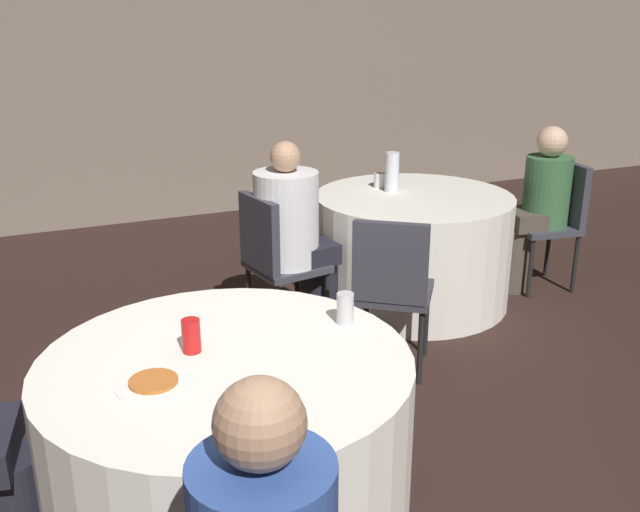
{
  "coord_description": "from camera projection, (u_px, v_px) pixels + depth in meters",
  "views": [
    {
      "loc": [
        -0.72,
        -2.13,
        1.87
      ],
      "look_at": [
        0.46,
        0.61,
        0.82
      ],
      "focal_mm": 40.0,
      "sensor_mm": 36.0,
      "label": 1
    }
  ],
  "objects": [
    {
      "name": "wall_back",
      "position": [
        96.0,
        65.0,
        6.02
      ],
      "size": [
        16.0,
        0.06,
        2.8
      ],
      "color": "gray",
      "rests_on": "ground_plane"
    },
    {
      "name": "table_near",
      "position": [
        230.0,
        449.0,
        2.57
      ],
      "size": [
        1.31,
        1.31,
        0.72
      ],
      "color": "white",
      "rests_on": "ground_plane"
    },
    {
      "name": "table_far",
      "position": [
        412.0,
        249.0,
        4.7
      ],
      "size": [
        1.28,
        1.28,
        0.72
      ],
      "color": "white",
      "rests_on": "ground_plane"
    },
    {
      "name": "chair_far_west",
      "position": [
        273.0,
        254.0,
        4.09
      ],
      "size": [
        0.47,
        0.46,
        0.87
      ],
      "rotation": [
        0.0,
        0.0,
        -1.39
      ],
      "color": "#383842",
      "rests_on": "ground_plane"
    },
    {
      "name": "chair_far_southwest",
      "position": [
        392.0,
        282.0,
        3.68
      ],
      "size": [
        0.56,
        0.56,
        0.87
      ],
      "rotation": [
        0.0,
        0.0,
        -0.64
      ],
      "color": "#383842",
      "rests_on": "ground_plane"
    },
    {
      "name": "chair_far_east",
      "position": [
        556.0,
        213.0,
        4.89
      ],
      "size": [
        0.46,
        0.46,
        0.87
      ],
      "rotation": [
        0.0,
        0.0,
        1.42
      ],
      "color": "#383842",
      "rests_on": "ground_plane"
    },
    {
      "name": "person_white_shirt",
      "position": [
        296.0,
        236.0,
        4.15
      ],
      "size": [
        0.52,
        0.41,
        1.17
      ],
      "rotation": [
        0.0,
        0.0,
        -1.39
      ],
      "color": "black",
      "rests_on": "ground_plane"
    },
    {
      "name": "person_green_jacket",
      "position": [
        535.0,
        210.0,
        4.84
      ],
      "size": [
        0.49,
        0.34,
        1.13
      ],
      "rotation": [
        0.0,
        0.0,
        1.42
      ],
      "color": "#4C4238",
      "rests_on": "ground_plane"
    },
    {
      "name": "pizza_plate_near",
      "position": [
        153.0,
        383.0,
        2.29
      ],
      "size": [
        0.25,
        0.25,
        0.02
      ],
      "color": "white",
      "rests_on": "table_near"
    },
    {
      "name": "soda_can_red",
      "position": [
        191.0,
        336.0,
        2.49
      ],
      "size": [
        0.07,
        0.07,
        0.12
      ],
      "color": "red",
      "rests_on": "table_near"
    },
    {
      "name": "soda_can_silver",
      "position": [
        345.0,
        308.0,
        2.71
      ],
      "size": [
        0.07,
        0.07,
        0.12
      ],
      "color": "silver",
      "rests_on": "table_near"
    },
    {
      "name": "bottle_far",
      "position": [
        392.0,
        172.0,
        4.63
      ],
      "size": [
        0.09,
        0.09,
        0.26
      ],
      "color": "silver",
      "rests_on": "table_far"
    },
    {
      "name": "cup_far",
      "position": [
        380.0,
        180.0,
        4.76
      ],
      "size": [
        0.08,
        0.08,
        0.1
      ],
      "color": "white",
      "rests_on": "table_far"
    }
  ]
}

